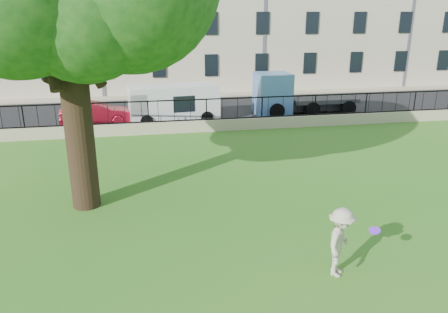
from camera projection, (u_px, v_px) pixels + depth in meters
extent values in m
plane|color=#2B751C|center=(271.00, 243.00, 11.92)|extent=(120.00, 120.00, 0.00)
cube|color=tan|center=(207.00, 125.00, 23.02)|extent=(50.00, 0.40, 0.60)
cube|color=black|center=(207.00, 119.00, 22.91)|extent=(50.00, 0.05, 0.06)
cube|color=black|center=(206.00, 99.00, 22.57)|extent=(50.00, 0.05, 0.06)
cube|color=black|center=(196.00, 112.00, 27.49)|extent=(60.00, 9.00, 0.01)
cube|color=tan|center=(187.00, 96.00, 32.32)|extent=(60.00, 1.40, 0.12)
cube|color=#B3AA8E|center=(178.00, 5.00, 35.60)|extent=(56.00, 10.00, 13.00)
cylinder|color=black|center=(80.00, 134.00, 13.50)|extent=(0.88, 0.88, 4.81)
imported|color=#BAB397|center=(340.00, 242.00, 10.26)|extent=(1.19, 1.27, 1.72)
cylinder|color=#7729ED|center=(375.00, 231.00, 10.36)|extent=(0.33, 0.33, 0.12)
imported|color=#B0152C|center=(96.00, 114.00, 24.13)|extent=(4.00, 1.84, 1.27)
cube|color=silver|center=(174.00, 104.00, 24.76)|extent=(5.13, 2.45, 2.08)
cube|color=#507EBD|center=(304.00, 93.00, 26.73)|extent=(6.02, 2.15, 2.52)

